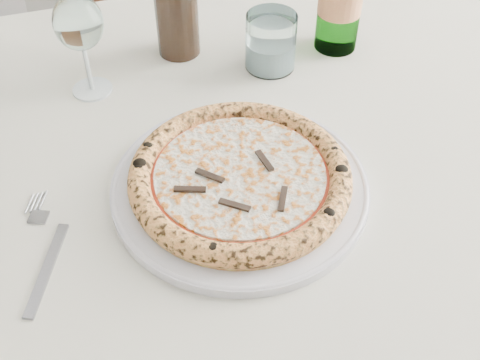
{
  "coord_description": "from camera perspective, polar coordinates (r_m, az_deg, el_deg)",
  "views": [
    {
      "loc": [
        -0.06,
        -0.65,
        1.33
      ],
      "look_at": [
        0.12,
        -0.14,
        0.78
      ],
      "focal_mm": 45.0,
      "sensor_mm": 36.0,
      "label": 1
    }
  ],
  "objects": [
    {
      "name": "wine_glass",
      "position": [
        0.92,
        -15.05,
        13.99
      ],
      "size": [
        0.07,
        0.07,
        0.16
      ],
      "color": "white",
      "rests_on": "dining_table"
    },
    {
      "name": "tumbler",
      "position": [
        0.99,
        2.93,
        12.65
      ],
      "size": [
        0.08,
        0.08,
        0.09
      ],
      "color": "white",
      "rests_on": "dining_table"
    },
    {
      "name": "plate",
      "position": [
        0.78,
        0.0,
        -0.57
      ],
      "size": [
        0.34,
        0.34,
        0.02
      ],
      "color": "silver",
      "rests_on": "dining_table"
    },
    {
      "name": "chair_far",
      "position": [
        1.59,
        -8.87,
        14.83
      ],
      "size": [
        0.46,
        0.47,
        0.93
      ],
      "color": "brown",
      "rests_on": "floor"
    },
    {
      "name": "pizza",
      "position": [
        0.77,
        -0.0,
        0.33
      ],
      "size": [
        0.29,
        0.29,
        0.03
      ],
      "color": "tan",
      "rests_on": "plate"
    },
    {
      "name": "dining_table",
      "position": [
        0.92,
        -2.11,
        -0.29
      ],
      "size": [
        1.57,
        0.96,
        0.76
      ],
      "color": "brown",
      "rests_on": "floor"
    },
    {
      "name": "fork",
      "position": [
        0.76,
        -18.07,
        -6.44
      ],
      "size": [
        0.07,
        0.19,
        0.0
      ],
      "color": "gray",
      "rests_on": "dining_table"
    }
  ]
}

